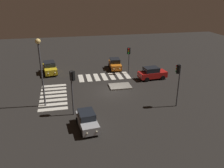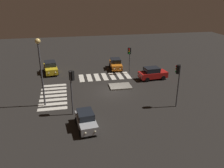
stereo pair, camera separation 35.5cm
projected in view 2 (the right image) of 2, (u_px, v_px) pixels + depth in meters
name	position (u px, v px, depth m)	size (l,w,h in m)	color
ground_plane	(112.00, 91.00, 29.90)	(80.00, 80.00, 0.00)	black
traffic_island	(120.00, 86.00, 31.23)	(2.93, 2.22, 0.18)	gray
car_orange	(116.00, 64.00, 38.15)	(2.08, 4.02, 1.71)	orange
car_red	(153.00, 73.00, 33.72)	(4.20, 2.21, 1.78)	red
car_silver	(86.00, 120.00, 21.68)	(2.00, 3.77, 1.59)	#9EA0A5
car_yellow	(51.00, 68.00, 36.22)	(2.42, 4.36, 1.82)	gold
traffic_light_north	(72.00, 82.00, 23.10)	(0.54, 0.54, 4.71)	#47474C
traffic_light_south	(129.00, 54.00, 35.08)	(0.54, 0.53, 4.10)	#47474C
traffic_light_west	(178.00, 75.00, 24.70)	(0.53, 0.54, 4.80)	#47474C
street_lamp	(40.00, 61.00, 24.34)	(0.56, 0.56, 7.52)	#47474C
crosswalk_near	(105.00, 77.00, 34.98)	(7.60, 3.20, 0.02)	silver
crosswalk_side	(54.00, 96.00, 28.56)	(3.20, 7.60, 0.02)	silver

